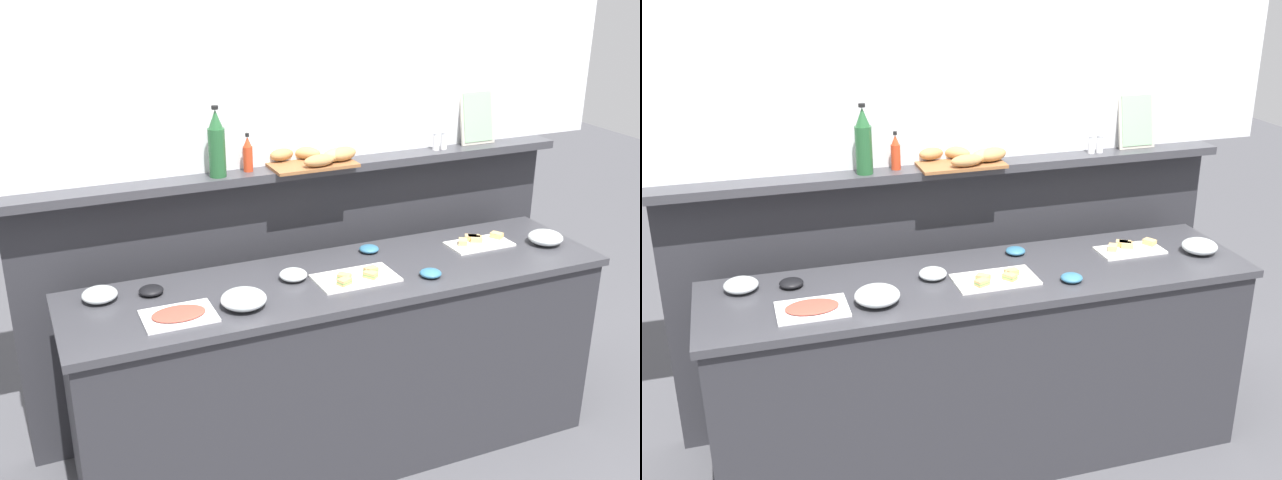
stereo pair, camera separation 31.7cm
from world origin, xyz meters
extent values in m
plane|color=#4C4C51|center=(0.00, 0.60, 0.00)|extent=(12.00, 12.00, 0.00)
cube|color=#2D2D33|center=(0.00, 0.00, 0.45)|extent=(2.39, 0.59, 0.89)
cube|color=#38383D|center=(0.00, 0.00, 0.91)|extent=(2.43, 0.63, 0.03)
cube|color=#2D2D33|center=(0.00, 0.49, 0.64)|extent=(2.73, 0.08, 1.28)
cube|color=#38383D|center=(0.00, 0.44, 1.30)|extent=(2.73, 0.22, 0.04)
cube|color=silver|center=(0.00, 0.51, 1.96)|extent=(3.33, 0.08, 1.28)
cube|color=white|center=(0.03, -0.06, 0.93)|extent=(0.36, 0.21, 0.01)
cube|color=tan|center=(-0.02, -0.06, 0.94)|extent=(0.07, 0.07, 0.01)
cube|color=#66994C|center=(-0.02, -0.06, 0.95)|extent=(0.07, 0.07, 0.01)
cube|color=tan|center=(-0.02, -0.06, 0.96)|extent=(0.07, 0.07, 0.01)
cube|color=tan|center=(0.11, -0.04, 0.94)|extent=(0.06, 0.05, 0.01)
cube|color=#66994C|center=(0.11, -0.04, 0.95)|extent=(0.06, 0.05, 0.01)
cube|color=tan|center=(0.11, -0.04, 0.96)|extent=(0.06, 0.05, 0.01)
cube|color=tan|center=(0.09, -0.09, 0.94)|extent=(0.06, 0.07, 0.01)
cube|color=#66994C|center=(0.09, -0.09, 0.95)|extent=(0.06, 0.07, 0.01)
cube|color=tan|center=(0.09, -0.09, 0.96)|extent=(0.06, 0.07, 0.01)
cube|color=tan|center=(-0.04, -0.11, 0.94)|extent=(0.07, 0.06, 0.01)
cube|color=#66994C|center=(-0.04, -0.11, 0.95)|extent=(0.07, 0.06, 0.01)
cube|color=tan|center=(-0.04, -0.11, 0.96)|extent=(0.07, 0.06, 0.01)
cube|color=white|center=(0.75, 0.06, 0.93)|extent=(0.31, 0.16, 0.01)
cube|color=tan|center=(0.74, 0.11, 0.94)|extent=(0.07, 0.06, 0.01)
cube|color=#E5C666|center=(0.74, 0.11, 0.95)|extent=(0.07, 0.06, 0.01)
cube|color=tan|center=(0.74, 0.11, 0.96)|extent=(0.07, 0.06, 0.01)
cube|color=tan|center=(0.87, 0.09, 0.94)|extent=(0.06, 0.07, 0.01)
cube|color=#E5C666|center=(0.87, 0.09, 0.95)|extent=(0.06, 0.07, 0.01)
cube|color=tan|center=(0.87, 0.09, 0.96)|extent=(0.06, 0.07, 0.01)
cube|color=tan|center=(0.75, 0.10, 0.94)|extent=(0.07, 0.06, 0.01)
cube|color=#E5C666|center=(0.75, 0.10, 0.95)|extent=(0.07, 0.06, 0.01)
cube|color=tan|center=(0.75, 0.10, 0.96)|extent=(0.07, 0.06, 0.01)
cube|color=tan|center=(0.75, 0.09, 0.94)|extent=(0.07, 0.06, 0.01)
cube|color=#E5C666|center=(0.75, 0.09, 0.95)|extent=(0.07, 0.06, 0.01)
cube|color=tan|center=(0.75, 0.09, 0.96)|extent=(0.07, 0.06, 0.01)
cube|color=tan|center=(0.67, 0.08, 0.94)|extent=(0.06, 0.07, 0.01)
cube|color=#E5C666|center=(0.67, 0.08, 0.95)|extent=(0.06, 0.07, 0.01)
cube|color=tan|center=(0.67, 0.08, 0.96)|extent=(0.06, 0.07, 0.01)
cube|color=white|center=(-0.75, -0.11, 0.93)|extent=(0.28, 0.21, 0.01)
ellipsoid|color=#B24738|center=(-0.75, -0.11, 0.95)|extent=(0.21, 0.15, 0.01)
ellipsoid|color=silver|center=(1.05, -0.05, 0.96)|extent=(0.17, 0.17, 0.07)
ellipsoid|color=#E5CC66|center=(1.05, -0.05, 0.95)|extent=(0.13, 0.13, 0.04)
ellipsoid|color=silver|center=(-0.50, -0.13, 0.97)|extent=(0.18, 0.18, 0.07)
ellipsoid|color=#599959|center=(-0.50, -0.13, 0.95)|extent=(0.14, 0.14, 0.04)
ellipsoid|color=silver|center=(-0.22, 0.04, 0.95)|extent=(0.12, 0.12, 0.05)
ellipsoid|color=#599959|center=(-0.22, 0.04, 0.94)|extent=(0.09, 0.09, 0.03)
ellipsoid|color=silver|center=(-1.02, 0.16, 0.96)|extent=(0.14, 0.14, 0.06)
ellipsoid|color=#F28C4C|center=(-1.02, 0.16, 0.95)|extent=(0.11, 0.11, 0.03)
ellipsoid|color=teal|center=(0.23, 0.19, 0.95)|extent=(0.09, 0.09, 0.03)
ellipsoid|color=teal|center=(0.35, -0.16, 0.95)|extent=(0.10, 0.10, 0.03)
ellipsoid|color=black|center=(-0.81, 0.14, 0.95)|extent=(0.10, 0.10, 0.04)
cylinder|color=red|center=(-0.28, 0.42, 1.38)|extent=(0.04, 0.04, 0.12)
cone|color=red|center=(-0.28, 0.42, 1.46)|extent=(0.04, 0.04, 0.04)
cylinder|color=black|center=(-0.28, 0.42, 1.49)|extent=(0.02, 0.02, 0.02)
cylinder|color=#23562D|center=(-0.43, 0.40, 1.43)|extent=(0.08, 0.08, 0.22)
cone|color=#23562D|center=(-0.43, 0.40, 1.58)|extent=(0.06, 0.06, 0.08)
cylinder|color=black|center=(-0.43, 0.40, 1.63)|extent=(0.03, 0.03, 0.02)
cylinder|color=white|center=(0.70, 0.41, 1.36)|extent=(0.03, 0.03, 0.08)
cylinder|color=#B7BABF|center=(0.70, 0.41, 1.40)|extent=(0.03, 0.03, 0.01)
cylinder|color=white|center=(0.74, 0.41, 1.36)|extent=(0.03, 0.03, 0.08)
cylinder|color=#B7BABF|center=(0.74, 0.41, 1.40)|extent=(0.03, 0.03, 0.01)
cube|color=brown|center=(0.02, 0.41, 1.33)|extent=(0.40, 0.26, 0.02)
ellipsoid|color=#AD7A47|center=(0.03, 0.32, 1.36)|extent=(0.16, 0.10, 0.05)
ellipsoid|color=#B7844C|center=(0.02, 0.47, 1.37)|extent=(0.16, 0.16, 0.06)
ellipsoid|color=tan|center=(0.13, 0.38, 1.37)|extent=(0.17, 0.13, 0.06)
ellipsoid|color=#AD7A47|center=(-0.09, 0.49, 1.37)|extent=(0.17, 0.15, 0.06)
ellipsoid|color=#B7844C|center=(0.17, 0.37, 1.37)|extent=(0.18, 0.14, 0.06)
cube|color=#B2AD9E|center=(0.96, 0.45, 1.46)|extent=(0.19, 0.07, 0.28)
cube|color=#8CB78C|center=(0.96, 0.45, 1.46)|extent=(0.16, 0.06, 0.25)
camera|label=1|loc=(-1.30, -2.76, 2.30)|focal=42.80mm
camera|label=2|loc=(-1.00, -2.87, 2.30)|focal=42.80mm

